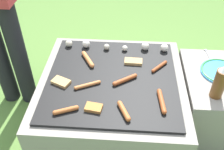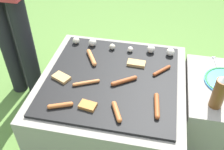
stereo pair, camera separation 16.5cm
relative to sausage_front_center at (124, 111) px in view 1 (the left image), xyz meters
The scene contains 17 objects.
ground_plane 0.52m from the sausage_front_center, 106.18° to the left, with size 14.00×14.00×0.00m, color #567F38.
grill 0.38m from the sausage_front_center, 106.18° to the left, with size 0.93×0.93×0.41m.
side_ledge 0.75m from the sausage_front_center, 29.25° to the left, with size 0.47×0.60×0.41m.
sausage_mid_right 0.30m from the sausage_front_center, 139.00° to the left, with size 0.16×0.09×0.02m.
sausage_mid_left 0.32m from the sausage_front_center, behind, with size 0.14×0.07×0.03m.
sausage_front_center is the anchor object (origin of this frame).
sausage_back_left 0.26m from the sausage_front_center, 90.29° to the left, with size 0.15×0.11×0.03m.
sausage_back_right 0.52m from the sausage_front_center, 120.07° to the left, with size 0.11×0.17×0.03m.
sausage_front_right 0.47m from the sausage_front_center, 61.55° to the left, with size 0.11×0.12×0.02m.
sausage_back_center 0.23m from the sausage_front_center, 22.68° to the left, with size 0.04×0.19×0.03m.
bread_slice_right 0.17m from the sausage_front_center, behind, with size 0.10×0.08×0.02m.
bread_slice_center 0.45m from the sausage_front_center, 151.34° to the left, with size 0.13×0.11×0.02m.
bread_slice_left 0.46m from the sausage_front_center, 83.78° to the left, with size 0.12×0.07×0.02m.
mushroom_row 0.62m from the sausage_front_center, 95.86° to the left, with size 0.75×0.07×0.06m.
plate_colorful 0.73m from the sausage_front_center, 32.00° to the left, with size 0.27×0.27×0.02m.
condiment_bottle 0.57m from the sausage_front_center, 17.68° to the left, with size 0.07×0.07×0.22m.
fork_utensil 0.81m from the sausage_front_center, 44.68° to the left, with size 0.03×0.17×0.01m.
Camera 1 is at (0.09, -1.26, 1.50)m, focal length 42.00 mm.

